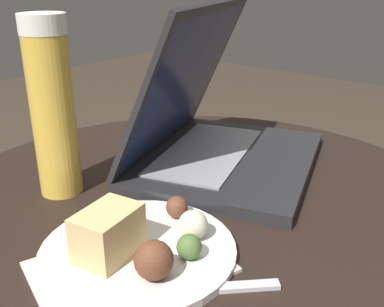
{
  "coord_description": "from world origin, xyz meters",
  "views": [
    {
      "loc": [
        -0.42,
        -0.33,
        0.8
      ],
      "look_at": [
        -0.01,
        0.0,
        0.58
      ],
      "focal_mm": 42.0,
      "sensor_mm": 36.0,
      "label": 1
    }
  ],
  "objects": [
    {
      "name": "napkin",
      "position": [
        -0.16,
        -0.04,
        0.52
      ],
      "size": [
        0.22,
        0.19,
        0.0
      ],
      "color": "silver",
      "rests_on": "table"
    },
    {
      "name": "beer_glass",
      "position": [
        -0.1,
        0.17,
        0.63
      ],
      "size": [
        0.06,
        0.06,
        0.24
      ],
      "color": "gold",
      "rests_on": "table"
    },
    {
      "name": "table",
      "position": [
        0.0,
        0.0,
        0.37
      ],
      "size": [
        0.75,
        0.75,
        0.51
      ],
      "color": "#9E9EA3",
      "rests_on": "ground_plane"
    },
    {
      "name": "snack_plate",
      "position": [
        -0.14,
        -0.03,
        0.53
      ],
      "size": [
        0.21,
        0.21,
        0.06
      ],
      "color": "silver",
      "rests_on": "table"
    },
    {
      "name": "laptop",
      "position": [
        0.11,
        0.06,
        0.56
      ],
      "size": [
        0.38,
        0.34,
        0.25
      ],
      "color": "#232326",
      "rests_on": "table"
    },
    {
      "name": "fork",
      "position": [
        -0.16,
        -0.1,
        0.52
      ],
      "size": [
        0.14,
        0.14,
        0.0
      ],
      "color": "silver",
      "rests_on": "table"
    }
  ]
}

